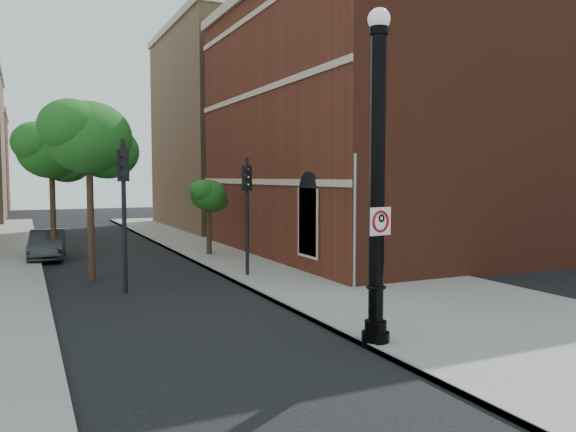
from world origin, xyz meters
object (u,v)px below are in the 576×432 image
no_parking_sign (380,221)px  parked_car (47,245)px  traffic_signal_left (124,190)px  traffic_signal_right (247,197)px  lamppost (377,194)px

no_parking_sign → parked_car: 18.51m
no_parking_sign → parked_car: bearing=98.6°
traffic_signal_left → no_parking_sign: bearing=-73.2°
parked_car → traffic_signal_right: traffic_signal_right is taller
parked_car → traffic_signal_left: traffic_signal_left is taller
traffic_signal_right → lamppost: bearing=-111.8°
lamppost → traffic_signal_right: 9.03m
lamppost → traffic_signal_left: lamppost is taller
lamppost → traffic_signal_right: bearing=86.9°
parked_car → traffic_signal_right: size_ratio=0.92×
no_parking_sign → traffic_signal_right: 9.20m
no_parking_sign → traffic_signal_left: size_ratio=0.12×
no_parking_sign → lamppost: bearing=70.1°
no_parking_sign → traffic_signal_right: size_ratio=0.14×
traffic_signal_left → parked_car: bearing=93.8°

